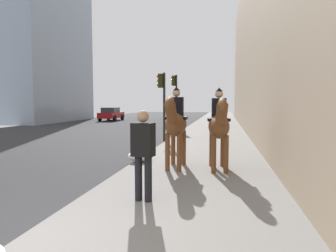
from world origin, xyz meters
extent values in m
ellipsoid|color=brown|center=(5.26, -1.43, 1.35)|extent=(1.50, 0.57, 0.66)
cylinder|color=brown|center=(4.81, -1.59, 0.63)|extent=(0.13, 0.13, 1.03)
cylinder|color=brown|center=(4.81, -1.27, 0.63)|extent=(0.13, 0.13, 1.03)
cylinder|color=brown|center=(5.71, -1.60, 0.63)|extent=(0.13, 0.13, 1.03)
cylinder|color=brown|center=(5.71, -1.28, 0.63)|extent=(0.13, 0.13, 1.03)
cylinder|color=brown|center=(4.49, -1.43, 1.70)|extent=(0.63, 0.29, 0.68)
ellipsoid|color=brown|center=(4.28, -1.42, 1.94)|extent=(0.63, 0.23, 0.49)
cylinder|color=black|center=(5.97, -1.44, 1.25)|extent=(0.28, 0.10, 0.55)
cube|color=black|center=(5.31, -1.43, 1.53)|extent=(0.45, 0.60, 0.08)
cube|color=black|center=(5.31, -1.43, 1.84)|extent=(0.28, 0.38, 0.55)
sphere|color=#D8AD8C|center=(5.31, -1.43, 2.24)|extent=(0.22, 0.22, 0.22)
cone|color=black|center=(5.31, -1.43, 2.36)|extent=(0.20, 0.20, 0.10)
ellipsoid|color=brown|center=(5.22, -2.63, 1.31)|extent=(1.55, 0.71, 0.66)
cylinder|color=brown|center=(4.79, -2.83, 0.62)|extent=(0.13, 0.13, 1.00)
cylinder|color=brown|center=(4.76, -2.51, 0.62)|extent=(0.13, 0.13, 1.00)
cylinder|color=brown|center=(5.68, -2.74, 0.62)|extent=(0.13, 0.13, 1.00)
cylinder|color=brown|center=(5.65, -2.42, 0.62)|extent=(0.13, 0.13, 1.00)
cylinder|color=brown|center=(4.45, -2.70, 1.66)|extent=(0.66, 0.34, 0.68)
ellipsoid|color=brown|center=(4.24, -2.72, 1.91)|extent=(0.64, 0.28, 0.49)
cylinder|color=black|center=(5.93, -2.55, 1.21)|extent=(0.29, 0.13, 0.55)
cube|color=black|center=(5.27, -2.62, 1.50)|extent=(0.50, 0.64, 0.08)
cube|color=black|center=(5.27, -2.62, 1.81)|extent=(0.32, 0.41, 0.55)
sphere|color=#D8AD8C|center=(5.27, -2.62, 2.21)|extent=(0.22, 0.22, 0.22)
cone|color=black|center=(5.27, -2.62, 2.33)|extent=(0.22, 0.22, 0.10)
cylinder|color=black|center=(2.23, -1.19, 0.54)|extent=(0.14, 0.14, 0.85)
cylinder|color=black|center=(2.19, -1.39, 0.54)|extent=(0.14, 0.14, 0.85)
cube|color=black|center=(2.21, -1.29, 1.28)|extent=(0.33, 0.44, 0.62)
sphere|color=tan|center=(2.21, -1.29, 1.71)|extent=(0.22, 0.22, 0.22)
cube|color=maroon|center=(28.44, 9.33, 0.62)|extent=(4.14, 1.69, 0.60)
cube|color=#262D38|center=(28.19, 9.33, 1.18)|extent=(2.03, 1.47, 0.52)
cylinder|color=black|center=(29.71, 10.17, 0.32)|extent=(0.64, 0.23, 0.64)
cylinder|color=black|center=(29.73, 8.52, 0.32)|extent=(0.64, 0.23, 0.64)
cylinder|color=black|center=(27.15, 10.13, 0.32)|extent=(0.64, 0.23, 0.64)
cylinder|color=black|center=(27.17, 8.49, 0.32)|extent=(0.64, 0.23, 0.64)
cylinder|color=black|center=(11.96, 0.22, 1.73)|extent=(0.12, 0.12, 3.46)
cube|color=#2D280C|center=(11.96, 0.40, 3.06)|extent=(0.20, 0.24, 0.70)
sphere|color=red|center=(11.96, 0.53, 3.28)|extent=(0.14, 0.14, 0.14)
sphere|color=orange|center=(11.96, 0.53, 3.06)|extent=(0.14, 0.14, 0.14)
sphere|color=green|center=(11.96, 0.53, 2.84)|extent=(0.14, 0.14, 0.14)
cylinder|color=black|center=(17.95, 0.53, 1.95)|extent=(0.12, 0.12, 3.89)
cube|color=#2D280C|center=(17.95, 0.71, 3.49)|extent=(0.20, 0.24, 0.70)
sphere|color=red|center=(17.95, 0.84, 3.71)|extent=(0.14, 0.14, 0.14)
sphere|color=orange|center=(17.95, 0.84, 3.49)|extent=(0.14, 0.14, 0.14)
sphere|color=green|center=(17.95, 0.84, 3.27)|extent=(0.14, 0.14, 0.14)
ellipsoid|color=white|center=(6.03, -0.15, 0.28)|extent=(0.95, 0.73, 0.33)
camera|label=1|loc=(-3.24, -2.76, 1.96)|focal=32.68mm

